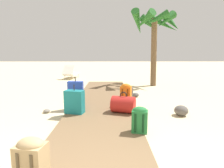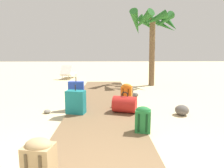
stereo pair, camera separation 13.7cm
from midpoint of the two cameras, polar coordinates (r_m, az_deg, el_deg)
ground_plane at (r=4.83m, az=-3.72°, el=-8.80°), size 60.00×60.00×0.00m
boardwalk at (r=5.61m, az=-3.45°, el=-5.83°), size 1.66×8.24×0.08m
backpack_green at (r=3.54m, az=7.96°, el=-10.05°), size 0.31×0.25×0.47m
backpack_grey at (r=5.72m, az=3.69°, el=-2.49°), size 0.35×0.31×0.49m
backpack_tan at (r=2.37m, az=-22.21°, el=-20.05°), size 0.34×0.29×0.52m
duffel_bag_red at (r=4.65m, az=2.89°, el=-5.95°), size 0.63×0.53×0.50m
suitcase_blue at (r=5.18m, az=-11.16°, el=-2.95°), size 0.40×0.18×0.80m
backpack_orange at (r=5.18m, az=3.51°, el=-3.05°), size 0.32×0.26×0.60m
suitcase_teal at (r=4.64m, az=-11.42°, el=-5.20°), size 0.48×0.33×0.68m
palm_tree_far_right at (r=9.28m, az=11.70°, el=16.13°), size 2.36×2.22×3.40m
lounge_chair at (r=11.71m, az=-12.92°, el=3.18°), size 0.77×1.59×0.80m
rock_right_far at (r=4.99m, az=19.07°, el=-7.24°), size 0.45×0.46×0.25m
rock_left_far at (r=5.17m, az=-19.17°, el=-7.59°), size 0.25×0.25×0.09m
rock_right_near at (r=6.70m, az=6.20°, el=-3.14°), size 0.30×0.30×0.14m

